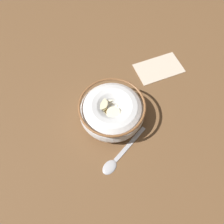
% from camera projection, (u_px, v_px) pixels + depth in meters
% --- Properties ---
extents(ground_plane, '(1.26, 1.26, 0.02)m').
position_uv_depth(ground_plane, '(112.00, 119.00, 0.61)').
color(ground_plane, brown).
extents(cereal_bowl, '(0.16, 0.16, 0.06)m').
position_uv_depth(cereal_bowl, '(112.00, 111.00, 0.57)').
color(cereal_bowl, white).
rests_on(cereal_bowl, ground_plane).
extents(spoon, '(0.14, 0.11, 0.01)m').
position_uv_depth(spoon, '(116.00, 159.00, 0.55)').
color(spoon, '#B7B7BC').
rests_on(spoon, ground_plane).
extents(folded_napkin, '(0.15, 0.10, 0.00)m').
position_uv_depth(folded_napkin, '(159.00, 68.00, 0.68)').
color(folded_napkin, beige).
rests_on(folded_napkin, ground_plane).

